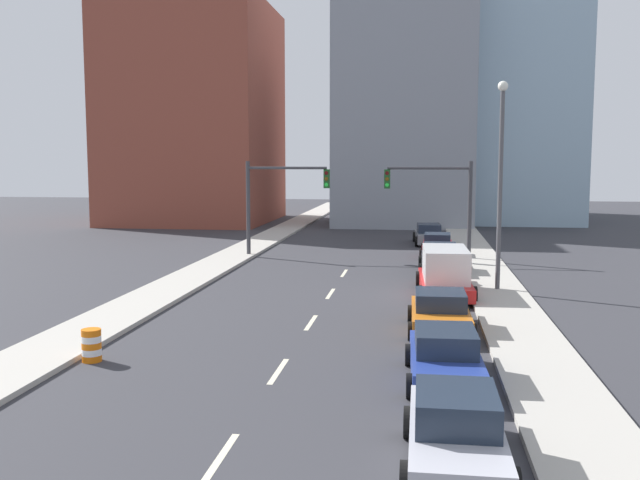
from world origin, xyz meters
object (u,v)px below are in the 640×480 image
at_px(traffic_barrel, 92,345).
at_px(street_lamp, 501,173).
at_px(traffic_signal_left, 273,194).
at_px(traffic_signal_right, 443,195).
at_px(sedan_blue, 445,358).
at_px(box_truck_red, 445,273).
at_px(sedan_orange, 440,313).
at_px(sedan_gray, 429,235).
at_px(sedan_silver, 456,433).
at_px(sedan_maroon, 437,246).
at_px(sedan_black, 440,260).

height_order(traffic_barrel, street_lamp, street_lamp).
xyz_separation_m(traffic_signal_left, traffic_signal_right, (9.96, 0.00, 0.00)).
distance_m(sedan_blue, box_truck_red, 12.17).
relative_size(street_lamp, sedan_orange, 2.10).
distance_m(sedan_blue, sedan_orange, 5.59).
distance_m(traffic_barrel, sedan_gray, 32.07).
bearing_deg(box_truck_red, sedan_gray, 89.56).
relative_size(sedan_silver, sedan_maroon, 1.03).
relative_size(traffic_signal_right, sedan_black, 1.21).
xyz_separation_m(sedan_blue, sedan_orange, (0.02, 5.59, -0.02)).
bearing_deg(sedan_silver, street_lamp, 81.79).
distance_m(traffic_signal_right, sedan_orange, 17.83).
relative_size(traffic_barrel, sedan_gray, 0.20).
bearing_deg(sedan_silver, traffic_barrel, 149.94).
height_order(traffic_signal_right, sedan_maroon, traffic_signal_right).
relative_size(box_truck_red, sedan_gray, 1.27).
bearing_deg(traffic_barrel, box_truck_red, 48.08).
height_order(traffic_barrel, sedan_gray, sedan_gray).
distance_m(traffic_signal_left, sedan_gray, 12.57).
bearing_deg(box_truck_red, sedan_orange, -95.13).
relative_size(traffic_signal_left, sedan_maroon, 1.33).
bearing_deg(sedan_silver, sedan_blue, 90.24).
height_order(sedan_orange, sedan_black, sedan_black).
distance_m(sedan_orange, sedan_black, 12.76).
xyz_separation_m(sedan_blue, sedan_black, (0.37, 18.35, 0.05)).
relative_size(sedan_blue, sedan_maroon, 1.07).
xyz_separation_m(traffic_barrel, sedan_black, (10.41, 17.82, 0.22)).
distance_m(sedan_orange, sedan_maroon, 18.98).
relative_size(sedan_orange, box_truck_red, 0.72).
distance_m(street_lamp, sedan_gray, 18.59).
height_order(sedan_blue, sedan_orange, sedan_blue).
bearing_deg(traffic_barrel, sedan_blue, -2.99).
relative_size(sedan_blue, sedan_orange, 1.05).
relative_size(traffic_barrel, sedan_maroon, 0.22).
height_order(box_truck_red, sedan_gray, box_truck_red).
height_order(traffic_signal_left, sedan_black, traffic_signal_left).
height_order(traffic_signal_left, sedan_blue, traffic_signal_left).
bearing_deg(box_truck_red, sedan_silver, -93.12).
height_order(sedan_silver, sedan_gray, sedan_silver).
distance_m(street_lamp, sedan_silver, 19.27).
bearing_deg(sedan_gray, traffic_signal_right, -88.42).
height_order(traffic_barrel, sedan_maroon, sedan_maroon).
xyz_separation_m(sedan_orange, sedan_gray, (-0.09, 25.41, 0.02)).
relative_size(traffic_signal_right, sedan_maroon, 1.33).
bearing_deg(sedan_silver, sedan_gray, 90.22).
bearing_deg(sedan_orange, street_lamp, 69.41).
distance_m(traffic_signal_left, sedan_blue, 25.15).
bearing_deg(street_lamp, box_truck_red, -155.60).
height_order(traffic_barrel, box_truck_red, box_truck_red).
height_order(sedan_silver, box_truck_red, box_truck_red).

